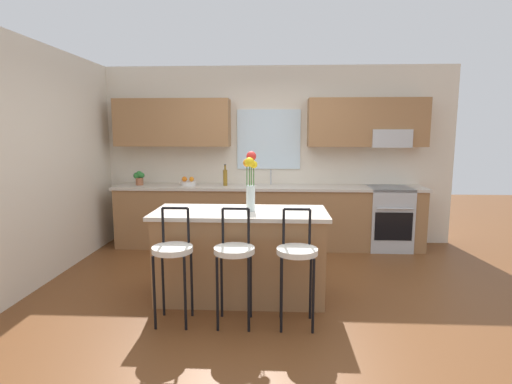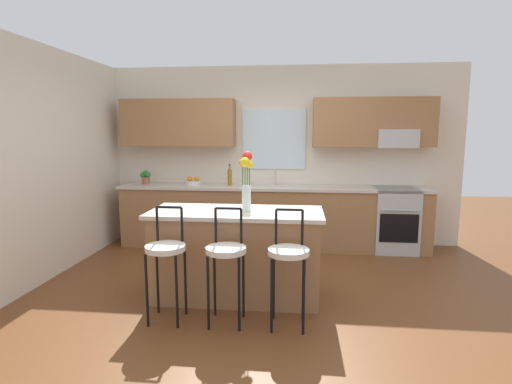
{
  "view_description": "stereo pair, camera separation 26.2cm",
  "coord_description": "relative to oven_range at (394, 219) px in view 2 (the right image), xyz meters",
  "views": [
    {
      "loc": [
        0.12,
        -4.18,
        1.71
      ],
      "look_at": [
        -0.12,
        0.55,
        1.0
      ],
      "focal_mm": 28.03,
      "sensor_mm": 36.0,
      "label": 1
    },
    {
      "loc": [
        0.38,
        -4.16,
        1.71
      ],
      "look_at": [
        -0.12,
        0.55,
        1.0
      ],
      "focal_mm": 28.03,
      "sensor_mm": 36.0,
      "label": 2
    }
  ],
  "objects": [
    {
      "name": "ground_plane",
      "position": [
        -1.77,
        -1.68,
        -0.46
      ],
      "size": [
        14.0,
        14.0,
        0.0
      ],
      "primitive_type": "plane",
      "color": "brown"
    },
    {
      "name": "wall_left",
      "position": [
        -4.33,
        -1.38,
        0.89
      ],
      "size": [
        0.12,
        4.6,
        2.7
      ],
      "primitive_type": "cube",
      "color": "beige",
      "rests_on": "ground"
    },
    {
      "name": "back_wall_assembly",
      "position": [
        -1.73,
        0.31,
        1.05
      ],
      "size": [
        5.6,
        0.5,
        2.7
      ],
      "color": "beige",
      "rests_on": "ground"
    },
    {
      "name": "counter_run",
      "position": [
        -1.77,
        0.02,
        0.01
      ],
      "size": [
        4.56,
        0.64,
        0.92
      ],
      "color": "#996B42",
      "rests_on": "ground"
    },
    {
      "name": "sink_faucet",
      "position": [
        -1.73,
        0.17,
        0.6
      ],
      "size": [
        0.02,
        0.13,
        0.23
      ],
      "color": "#B7BABC",
      "rests_on": "counter_run"
    },
    {
      "name": "oven_range",
      "position": [
        0.0,
        0.0,
        0.0
      ],
      "size": [
        0.6,
        0.64,
        0.92
      ],
      "color": "#B7BABC",
      "rests_on": "ground"
    },
    {
      "name": "kitchen_island",
      "position": [
        -2.01,
        -1.89,
        0.0
      ],
      "size": [
        1.76,
        0.74,
        0.92
      ],
      "color": "#996B42",
      "rests_on": "ground"
    },
    {
      "name": "bar_stool_near",
      "position": [
        -2.56,
        -2.47,
        0.18
      ],
      "size": [
        0.36,
        0.36,
        1.04
      ],
      "color": "black",
      "rests_on": "ground"
    },
    {
      "name": "bar_stool_middle",
      "position": [
        -2.01,
        -2.47,
        0.18
      ],
      "size": [
        0.36,
        0.36,
        1.04
      ],
      "color": "black",
      "rests_on": "ground"
    },
    {
      "name": "bar_stool_far",
      "position": [
        -1.46,
        -2.47,
        0.18
      ],
      "size": [
        0.36,
        0.36,
        1.04
      ],
      "color": "black",
      "rests_on": "ground"
    },
    {
      "name": "flower_vase",
      "position": [
        -1.91,
        -1.89,
        0.8
      ],
      "size": [
        0.14,
        0.17,
        0.6
      ],
      "color": "silver",
      "rests_on": "kitchen_island"
    },
    {
      "name": "fruit_bowl_oranges",
      "position": [
        -2.97,
        0.02,
        0.5
      ],
      "size": [
        0.24,
        0.24,
        0.13
      ],
      "color": "silver",
      "rests_on": "counter_run"
    },
    {
      "name": "bottle_olive_oil",
      "position": [
        -2.41,
        0.02,
        0.59
      ],
      "size": [
        0.06,
        0.06,
        0.32
      ],
      "color": "olive",
      "rests_on": "counter_run"
    },
    {
      "name": "potted_plant_small",
      "position": [
        -3.71,
        0.03,
        0.58
      ],
      "size": [
        0.17,
        0.12,
        0.21
      ],
      "color": "#9E5B3D",
      "rests_on": "counter_run"
    }
  ]
}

